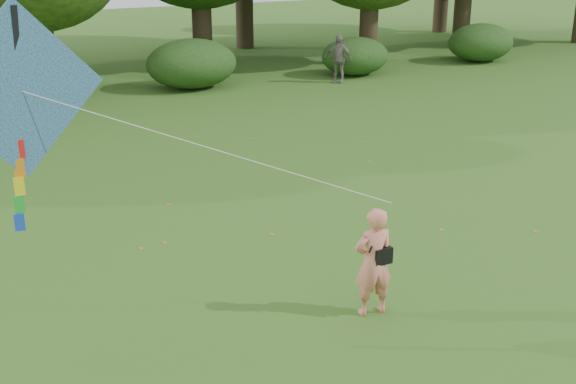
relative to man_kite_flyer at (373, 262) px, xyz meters
name	(u,v)px	position (x,y,z in m)	size (l,w,h in m)	color
ground	(401,309)	(0.49, -0.12, -0.88)	(100.00, 100.00, 0.00)	#265114
man_kite_flyer	(373,262)	(0.00, 0.00, 0.00)	(0.64, 0.42, 1.76)	#E47E6B
bystander_right	(338,59)	(9.04, 16.21, 0.06)	(1.10, 0.46, 1.88)	gray
crossbody_bag	(381,254)	(0.12, -0.03, 0.12)	(0.43, 0.20, 0.70)	black
flying_kite	(21,94)	(-4.60, 1.60, 2.75)	(6.03, 2.01, 3.17)	#273CAA
shrub_band	(95,75)	(-0.24, 17.48, -0.02)	(39.15, 3.22, 1.88)	#264919
fallen_leaves	(332,208)	(1.79, 4.25, -0.87)	(7.88, 14.03, 0.01)	olive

